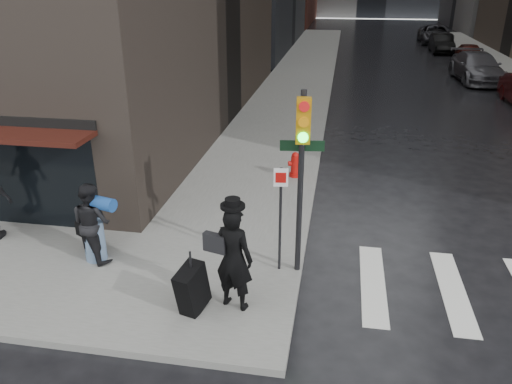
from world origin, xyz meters
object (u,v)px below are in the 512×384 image
(man_overcoat, at_px, (225,263))
(parked_car_5, at_px, (441,43))
(parked_car_6, at_px, (435,34))
(fire_hydrant, at_px, (295,166))
(parked_car_3, at_px, (477,67))
(parked_car_4, at_px, (469,55))
(traffic_light, at_px, (300,161))
(man_jeans, at_px, (92,222))

(man_overcoat, distance_m, parked_car_5, 38.14)
(man_overcoat, distance_m, parked_car_6, 44.18)
(parked_car_6, bearing_deg, parked_car_5, -92.57)
(fire_hydrant, bearing_deg, parked_car_6, 75.27)
(fire_hydrant, xyz_separation_m, parked_car_3, (9.17, 17.76, 0.34))
(man_overcoat, bearing_deg, parked_car_4, -93.37)
(parked_car_5, bearing_deg, man_overcoat, -103.59)
(man_overcoat, relative_size, traffic_light, 0.59)
(man_overcoat, relative_size, parked_car_5, 0.50)
(parked_car_5, height_order, parked_car_6, parked_car_6)
(parked_car_3, xyz_separation_m, parked_car_6, (0.33, 18.39, -0.01))
(fire_hydrant, xyz_separation_m, parked_car_4, (10.01, 23.88, 0.24))
(parked_car_5, bearing_deg, fire_hydrant, -105.69)
(fire_hydrant, bearing_deg, man_overcoat, -95.10)
(parked_car_3, distance_m, parked_car_5, 12.26)
(man_jeans, height_order, parked_car_3, man_jeans)
(man_overcoat, bearing_deg, traffic_light, -113.63)
(man_overcoat, distance_m, parked_car_3, 26.50)
(parked_car_3, relative_size, parked_car_6, 0.97)
(man_overcoat, distance_m, traffic_light, 2.41)
(man_overcoat, height_order, parked_car_4, man_overcoat)
(parked_car_3, relative_size, parked_car_5, 1.28)
(man_jeans, bearing_deg, parked_car_4, -90.54)
(fire_hydrant, xyz_separation_m, parked_car_5, (9.09, 30.01, 0.24))
(man_overcoat, xyz_separation_m, parked_car_5, (9.71, 36.88, -0.36))
(man_jeans, relative_size, traffic_light, 0.47)
(parked_car_4, height_order, parked_car_6, parked_car_6)
(parked_car_3, height_order, parked_car_5, parked_car_3)
(man_overcoat, bearing_deg, parked_car_5, -89.06)
(man_overcoat, height_order, man_jeans, man_overcoat)
(parked_car_3, bearing_deg, fire_hydrant, -120.40)
(parked_car_3, distance_m, parked_car_4, 6.19)
(traffic_light, xyz_separation_m, fire_hydrant, (-0.57, 5.43, -2.13))
(parked_car_5, bearing_deg, parked_car_6, 87.35)
(parked_car_3, xyz_separation_m, parked_car_5, (-0.08, 12.26, -0.09))
(fire_hydrant, distance_m, parked_car_6, 37.37)
(parked_car_4, distance_m, parked_car_5, 6.20)
(fire_hydrant, height_order, parked_car_4, parked_car_4)
(traffic_light, bearing_deg, parked_car_6, 70.74)
(man_jeans, bearing_deg, parked_car_5, -85.36)
(parked_car_3, height_order, parked_car_4, parked_car_3)
(parked_car_5, xyz_separation_m, parked_car_6, (0.41, 6.13, 0.08))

